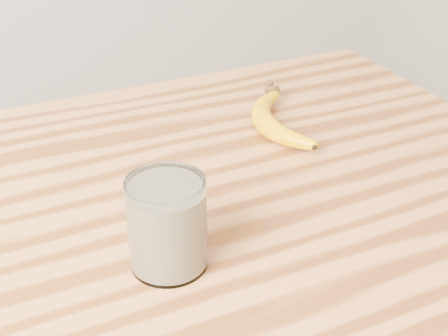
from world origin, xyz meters
name	(u,v)px	position (x,y,z in m)	size (l,w,h in m)	color
table	(156,280)	(0.00, 0.00, 0.77)	(1.20, 0.80, 0.90)	#B5753E
smoothie_glass	(167,225)	(-0.02, -0.12, 0.96)	(0.09, 0.09, 0.11)	white
banana	(263,122)	(0.24, 0.13, 0.92)	(0.10, 0.28, 0.03)	#EAAE00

